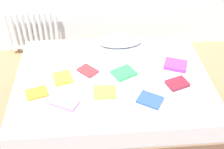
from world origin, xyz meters
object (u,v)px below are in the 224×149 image
at_px(textbook_lime, 105,92).
at_px(radiator, 32,30).
at_px(textbook_white, 190,106).
at_px(textbook_red, 88,71).
at_px(textbook_orange, 37,93).
at_px(textbook_blue, 150,100).
at_px(textbook_purple, 176,65).
at_px(textbook_green, 124,73).
at_px(bed, 112,94).
at_px(textbook_pink, 65,103).
at_px(pillow, 119,41).
at_px(textbook_maroon, 177,84).
at_px(textbook_yellow, 63,78).

bearing_deg(textbook_lime, radiator, 124.03).
bearing_deg(textbook_white, textbook_red, 129.45).
bearing_deg(textbook_orange, textbook_lime, -20.76).
relative_size(textbook_red, textbook_blue, 0.88).
xyz_separation_m(textbook_purple, textbook_green, (-0.56, -0.08, -0.01)).
distance_m(textbook_red, textbook_blue, 0.74).
relative_size(bed, textbook_red, 10.27).
bearing_deg(textbook_orange, radiator, 83.32).
height_order(textbook_pink, textbook_white, textbook_pink).
distance_m(textbook_purple, textbook_orange, 1.45).
height_order(bed, pillow, pillow).
bearing_deg(textbook_pink, textbook_lime, 44.39).
bearing_deg(textbook_red, textbook_white, 13.58).
bearing_deg(textbook_pink, textbook_orange, 178.10).
distance_m(textbook_pink, textbook_lime, 0.39).
bearing_deg(bed, textbook_blue, -50.10).
xyz_separation_m(textbook_maroon, textbook_orange, (-1.36, -0.02, -0.01)).
relative_size(textbook_pink, textbook_red, 1.28).
relative_size(radiator, textbook_pink, 2.79).
relative_size(pillow, textbook_maroon, 2.54).
bearing_deg(textbook_blue, textbook_green, 148.54).
bearing_deg(pillow, textbook_lime, -105.12).
bearing_deg(textbook_orange, textbook_white, -28.23).
relative_size(textbook_yellow, textbook_lime, 0.86).
xyz_separation_m(textbook_yellow, textbook_pink, (0.04, -0.35, -0.00)).
distance_m(pillow, textbook_orange, 1.16).
distance_m(textbook_pink, textbook_blue, 0.78).
height_order(textbook_red, textbook_lime, same).
xyz_separation_m(textbook_yellow, textbook_maroon, (1.13, -0.17, -0.00)).
bearing_deg(textbook_white, textbook_maroon, 79.38).
relative_size(radiator, textbook_orange, 3.48).
relative_size(textbook_pink, textbook_lime, 1.19).
distance_m(bed, pillow, 0.66).
distance_m(textbook_blue, textbook_green, 0.45).
height_order(textbook_pink, textbook_green, textbook_pink).
xyz_separation_m(bed, textbook_blue, (0.32, -0.38, 0.26)).
distance_m(textbook_yellow, textbook_maroon, 1.14).
bearing_deg(pillow, textbook_pink, -122.46).
xyz_separation_m(pillow, textbook_white, (0.54, -1.05, -0.04)).
relative_size(textbook_purple, textbook_yellow, 1.29).
bearing_deg(textbook_red, textbook_pink, -69.84).
distance_m(textbook_red, textbook_lime, 0.37).
relative_size(textbook_white, textbook_green, 1.07).
xyz_separation_m(pillow, textbook_blue, (0.19, -0.95, -0.04)).
distance_m(pillow, textbook_lime, 0.85).
bearing_deg(textbook_blue, textbook_pink, -149.21).
height_order(bed, textbook_green, textbook_green).
relative_size(radiator, textbook_blue, 3.12).
height_order(textbook_yellow, textbook_white, textbook_yellow).
xyz_separation_m(pillow, textbook_green, (-0.01, -0.55, -0.04)).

